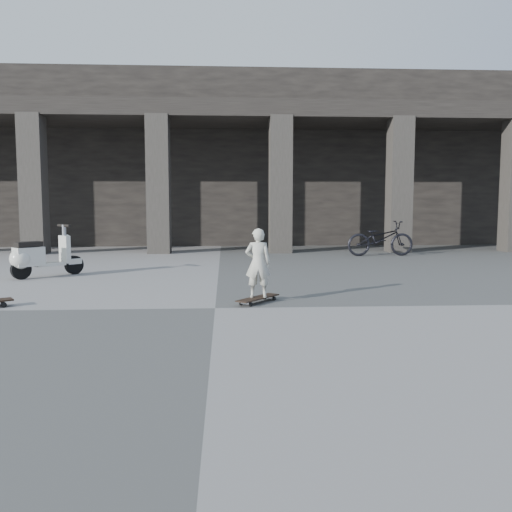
{
  "coord_description": "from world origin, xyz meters",
  "views": [
    {
      "loc": [
        0.15,
        -7.53,
        1.48
      ],
      "look_at": [
        0.63,
        0.87,
        0.65
      ],
      "focal_mm": 38.0,
      "sensor_mm": 36.0,
      "label": 1
    }
  ],
  "objects": [
    {
      "name": "child",
      "position": [
        0.63,
        0.37,
        0.6
      ],
      "size": [
        0.39,
        0.27,
        1.02
      ],
      "primitive_type": "imported",
      "rotation": [
        0.0,
        0.0,
        3.07
      ],
      "color": "beige",
      "rests_on": "longboard"
    },
    {
      "name": "colonnade",
      "position": [
        -0.0,
        13.77,
        3.03
      ],
      "size": [
        28.0,
        8.82,
        6.0
      ],
      "color": "black",
      "rests_on": "ground"
    },
    {
      "name": "scooter",
      "position": [
        -3.59,
        3.29,
        0.41
      ],
      "size": [
        1.18,
        1.12,
        1.04
      ],
      "rotation": [
        0.0,
        0.0,
        0.75
      ],
      "color": "black",
      "rests_on": "ground"
    },
    {
      "name": "ground",
      "position": [
        0.0,
        0.0,
        0.0
      ],
      "size": [
        90.0,
        90.0,
        0.0
      ],
      "primitive_type": "plane",
      "color": "#4B4B48",
      "rests_on": "ground"
    },
    {
      "name": "bicycle",
      "position": [
        4.47,
        7.3,
        0.49
      ],
      "size": [
        1.89,
        0.73,
        0.98
      ],
      "primitive_type": "imported",
      "rotation": [
        0.0,
        0.0,
        1.62
      ],
      "color": "black",
      "rests_on": "ground"
    },
    {
      "name": "longboard",
      "position": [
        0.63,
        0.37,
        0.07
      ],
      "size": [
        0.69,
        0.78,
        0.08
      ],
      "rotation": [
        0.0,
        0.0,
        0.89
      ],
      "color": "black",
      "rests_on": "ground"
    }
  ]
}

